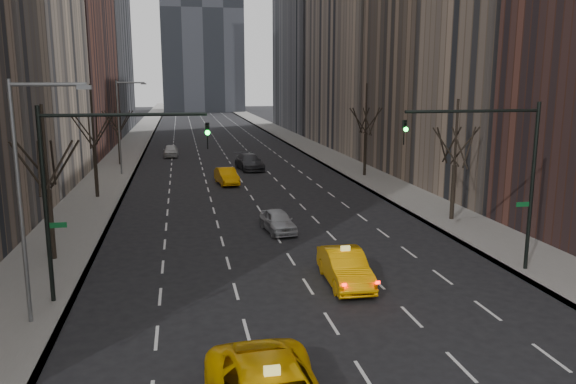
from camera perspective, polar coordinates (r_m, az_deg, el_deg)
sidewalk_left at (r=82.11m, az=-15.62°, el=4.47°), size 4.50×320.00×0.15m
sidewalk_right at (r=83.70m, az=1.39°, el=5.00°), size 4.50×320.00×0.15m
tree_lw_b at (r=30.53m, az=-23.17°, el=0.19°), size 3.36×3.50×7.82m
tree_lw_c at (r=46.08m, az=-19.08°, el=4.30°), size 3.36×3.50×8.74m
tree_lw_d at (r=63.91m, az=-16.83°, el=5.76°), size 3.36×3.50×7.36m
tree_rw_b at (r=37.96m, az=16.55°, el=2.62°), size 3.36×3.50×7.82m
tree_rw_c at (r=54.42m, az=7.88°, el=5.77°), size 3.36×3.50×8.74m
traffic_mast_left at (r=23.89m, az=-19.69°, el=1.92°), size 6.69×0.39×8.00m
traffic_mast_right at (r=27.69m, az=20.86°, el=3.03°), size 6.69×0.39×8.00m
streetlight_near at (r=22.28m, az=-24.88°, el=1.25°), size 2.83×0.22×9.00m
streetlight_far at (r=56.69m, az=-16.48°, el=7.24°), size 2.83×0.22×9.00m
taxi_sedan at (r=25.76m, az=5.81°, el=-7.62°), size 1.80×4.81×1.57m
silver_sedan_ahead at (r=34.37m, az=-1.03°, el=-2.95°), size 2.03×4.10×1.34m
far_taxi at (r=50.55m, az=-6.25°, el=1.61°), size 2.10×4.58×1.46m
far_suv_grey at (r=58.83m, az=-3.96°, el=3.08°), size 2.92×5.84×1.63m
far_car_white at (r=70.28m, az=-11.82°, el=4.12°), size 1.82×4.31×1.45m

